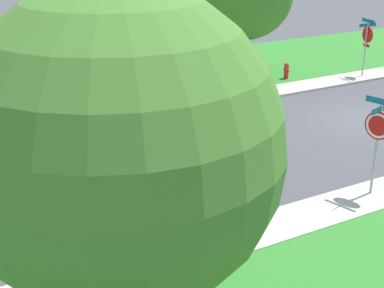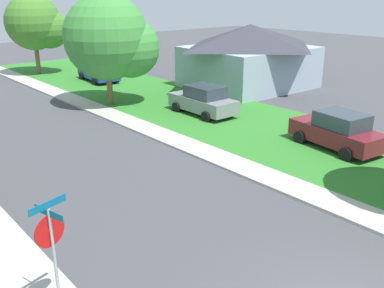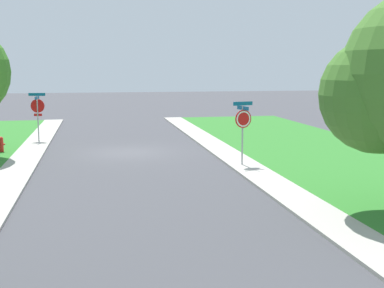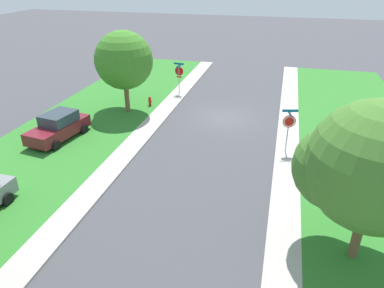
{
  "view_description": "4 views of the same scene",
  "coord_description": "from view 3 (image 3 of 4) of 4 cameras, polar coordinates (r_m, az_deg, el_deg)",
  "views": [
    {
      "loc": [
        -14.16,
        15.48,
        6.99
      ],
      "look_at": [
        -1.93,
        8.64,
        1.4
      ],
      "focal_mm": 52.54,
      "sensor_mm": 36.0,
      "label": 1
    },
    {
      "loc": [
        -7.49,
        -3.42,
        6.88
      ],
      "look_at": [
        2.49,
        8.14,
        1.4
      ],
      "focal_mm": 40.06,
      "sensor_mm": 36.0,
      "label": 2
    },
    {
      "loc": [
        1.5,
        25.0,
        4.22
      ],
      "look_at": [
        -1.96,
        6.86,
        1.4
      ],
      "focal_mm": 47.57,
      "sensor_mm": 36.0,
      "label": 3
    },
    {
      "loc": [
        -3.91,
        24.58,
        10.15
      ],
      "look_at": [
        0.45,
        7.56,
        1.4
      ],
      "focal_mm": 33.75,
      "sensor_mm": 36.0,
      "label": 4
    }
  ],
  "objects": [
    {
      "name": "stop_sign_far_corner",
      "position": [
        21.44,
        5.73,
        2.39
      ],
      "size": [
        0.9,
        0.9,
        2.77
      ],
      "color": "#9E9EA3",
      "rests_on": "ground"
    },
    {
      "name": "sidewalk_west",
      "position": [
        15.0,
        14.23,
        -7.74
      ],
      "size": [
        1.4,
        56.0,
        0.1
      ],
      "primitive_type": "cube",
      "color": "#ADA89E",
      "rests_on": "ground"
    },
    {
      "name": "stop_sign_near_corner",
      "position": [
        29.64,
        -16.92,
        3.77
      ],
      "size": [
        0.91,
        0.91,
        2.77
      ],
      "color": "#9E9EA3",
      "rests_on": "ground"
    },
    {
      "name": "fire_hydrant",
      "position": [
        26.56,
        -20.61,
        -0.06
      ],
      "size": [
        0.38,
        0.22,
        0.83
      ],
      "color": "red",
      "rests_on": "ground"
    },
    {
      "name": "ground_plane",
      "position": [
        25.4,
        -7.27,
        -0.95
      ],
      "size": [
        120.0,
        120.0,
        0.0
      ],
      "primitive_type": "plane",
      "color": "#424247"
    }
  ]
}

